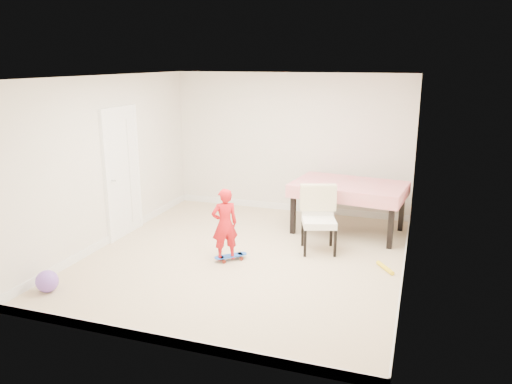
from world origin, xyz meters
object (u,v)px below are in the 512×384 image
(dining_chair, at_px, (319,220))
(balloon, at_px, (47,281))
(skateboard, at_px, (231,258))
(child, at_px, (225,227))
(dining_table, at_px, (348,208))

(dining_chair, xyz_separation_m, balloon, (-2.94, -2.44, -0.36))
(skateboard, xyz_separation_m, child, (-0.06, -0.06, 0.49))
(skateboard, bearing_deg, child, 179.34)
(skateboard, relative_size, child, 0.47)
(dining_table, distance_m, dining_chair, 1.06)
(skateboard, xyz_separation_m, balloon, (-1.81, -1.68, 0.10))
(balloon, bearing_deg, child, 42.99)
(balloon, bearing_deg, dining_table, 47.04)
(dining_table, relative_size, balloon, 6.43)
(dining_table, bearing_deg, child, -121.74)
(child, distance_m, balloon, 2.41)
(dining_table, xyz_separation_m, child, (-1.48, -1.83, 0.10))
(skateboard, distance_m, balloon, 2.47)
(dining_table, distance_m, child, 2.36)
(skateboard, bearing_deg, dining_chair, -9.62)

